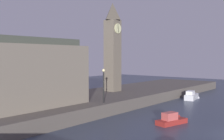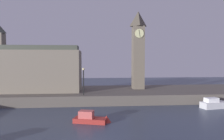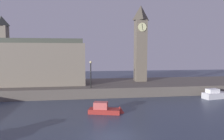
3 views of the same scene
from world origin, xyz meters
The scene contains 7 objects.
ground_plane centered at (0.00, 0.00, 0.00)m, with size 120.00×120.00×0.00m, color #384256.
far_embankment centered at (0.00, 20.00, 0.75)m, with size 70.00×12.00×1.50m, color #5B544C.
clock_tower centered at (8.26, 21.16, 8.62)m, with size 2.20×2.25×13.78m.
parliament_hall centered at (-9.14, 19.53, 5.19)m, with size 13.98×5.74×11.03m.
streetlamp centered at (-1.08, 14.98, 3.99)m, with size 0.36×0.36×4.00m.
boat_dinghy_red centered at (0.46, 6.76, 0.41)m, with size 4.31×2.18×1.43m.
boat_ferry_white centered at (17.38, 11.86, 0.55)m, with size 4.56×2.09×1.44m.
Camera 3 is at (-2.21, -15.34, 6.68)m, focal length 32.74 mm.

